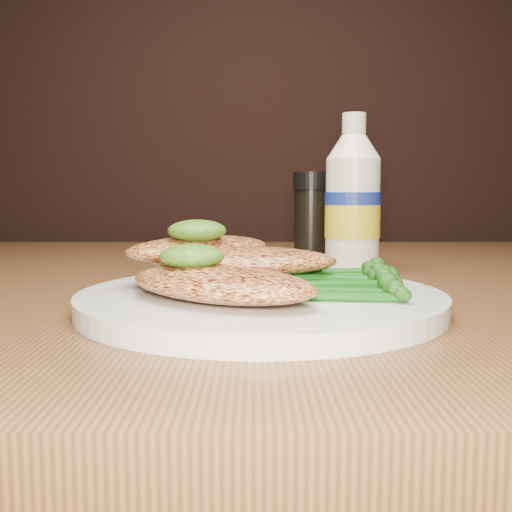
{
  "coord_description": "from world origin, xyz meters",
  "views": [
    {
      "loc": [
        -0.04,
        0.44,
        0.84
      ],
      "look_at": [
        -0.04,
        0.88,
        0.79
      ],
      "focal_mm": 41.9,
      "sensor_mm": 36.0,
      "label": 1
    }
  ],
  "objects": [
    {
      "name": "plate",
      "position": [
        -0.04,
        0.87,
        0.76
      ],
      "size": [
        0.27,
        0.27,
        0.01
      ],
      "primitive_type": "cylinder",
      "color": "silver",
      "rests_on": "dining_table"
    },
    {
      "name": "chicken_front",
      "position": [
        -0.06,
        0.84,
        0.78
      ],
      "size": [
        0.16,
        0.15,
        0.02
      ],
      "primitive_type": "ellipsoid",
      "rotation": [
        0.0,
        0.0,
        -0.63
      ],
      "color": "#D58544",
      "rests_on": "plate"
    },
    {
      "name": "chicken_mid",
      "position": [
        -0.05,
        0.9,
        0.78
      ],
      "size": [
        0.15,
        0.08,
        0.02
      ],
      "primitive_type": "ellipsoid",
      "rotation": [
        0.0,
        0.0,
        -0.05
      ],
      "color": "#D58544",
      "rests_on": "plate"
    },
    {
      "name": "chicken_back",
      "position": [
        -0.09,
        0.92,
        0.79
      ],
      "size": [
        0.14,
        0.13,
        0.02
      ],
      "primitive_type": "ellipsoid",
      "rotation": [
        0.0,
        0.0,
        0.71
      ],
      "color": "#D58544",
      "rests_on": "plate"
    },
    {
      "name": "pesto_front",
      "position": [
        -0.09,
        0.85,
        0.79
      ],
      "size": [
        0.05,
        0.05,
        0.02
      ],
      "primitive_type": "ellipsoid",
      "rotation": [
        0.0,
        0.0,
        -0.28
      ],
      "color": "#103708",
      "rests_on": "chicken_front"
    },
    {
      "name": "pesto_back",
      "position": [
        -0.09,
        0.9,
        0.81
      ],
      "size": [
        0.06,
        0.05,
        0.02
      ],
      "primitive_type": "ellipsoid",
      "rotation": [
        0.0,
        0.0,
        0.34
      ],
      "color": "#103708",
      "rests_on": "chicken_back"
    },
    {
      "name": "broccolini_bundle",
      "position": [
        0.01,
        0.87,
        0.77
      ],
      "size": [
        0.15,
        0.13,
        0.02
      ],
      "primitive_type": null,
      "rotation": [
        0.0,
        0.0,
        -0.28
      ],
      "color": "#124B10",
      "rests_on": "plate"
    },
    {
      "name": "mayo_bottle",
      "position": [
        0.06,
        1.08,
        0.83
      ],
      "size": [
        0.07,
        0.07,
        0.17
      ],
      "primitive_type": null,
      "rotation": [
        0.0,
        0.0,
        0.13
      ],
      "color": "white",
      "rests_on": "dining_table"
    },
    {
      "name": "pepper_grinder",
      "position": [
        0.03,
        1.18,
        0.8
      ],
      "size": [
        0.05,
        0.05,
        0.11
      ],
      "primitive_type": null,
      "rotation": [
        0.0,
        0.0,
        0.06
      ],
      "color": "black",
      "rests_on": "dining_table"
    }
  ]
}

